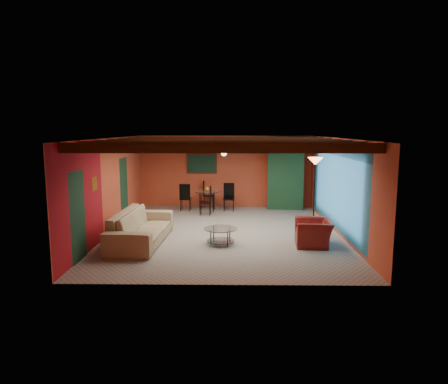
{
  "coord_description": "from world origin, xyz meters",
  "views": [
    {
      "loc": [
        0.18,
        -11.47,
        2.97
      ],
      "look_at": [
        0.0,
        0.2,
        1.15
      ],
      "focal_mm": 32.8,
      "sensor_mm": 36.0,
      "label": 1
    }
  ],
  "objects_px": {
    "dining_table": "(207,197)",
    "armoire": "(284,179)",
    "floor_lamp": "(314,194)",
    "potted_plant": "(285,142)",
    "coffee_table": "(220,236)",
    "sofa": "(141,227)",
    "armchair": "(313,233)",
    "vase": "(207,181)"
  },
  "relations": [
    {
      "from": "coffee_table",
      "to": "potted_plant",
      "type": "height_order",
      "value": "potted_plant"
    },
    {
      "from": "dining_table",
      "to": "armchair",
      "type": "bearing_deg",
      "value": -55.96
    },
    {
      "from": "vase",
      "to": "potted_plant",
      "type": "bearing_deg",
      "value": 11.03
    },
    {
      "from": "dining_table",
      "to": "floor_lamp",
      "type": "height_order",
      "value": "floor_lamp"
    },
    {
      "from": "armchair",
      "to": "coffee_table",
      "type": "relative_size",
      "value": 1.19
    },
    {
      "from": "sofa",
      "to": "floor_lamp",
      "type": "relative_size",
      "value": 1.35
    },
    {
      "from": "coffee_table",
      "to": "floor_lamp",
      "type": "xyz_separation_m",
      "value": [
        2.72,
        1.66,
        0.85
      ]
    },
    {
      "from": "armoire",
      "to": "armchair",
      "type": "bearing_deg",
      "value": -81.54
    },
    {
      "from": "sofa",
      "to": "dining_table",
      "type": "distance_m",
      "value": 4.5
    },
    {
      "from": "sofa",
      "to": "vase",
      "type": "relative_size",
      "value": 16.63
    },
    {
      "from": "sofa",
      "to": "armchair",
      "type": "distance_m",
      "value": 4.46
    },
    {
      "from": "vase",
      "to": "armchair",
      "type": "bearing_deg",
      "value": -55.96
    },
    {
      "from": "armchair",
      "to": "armoire",
      "type": "distance_m",
      "value": 5.02
    },
    {
      "from": "sofa",
      "to": "potted_plant",
      "type": "bearing_deg",
      "value": -39.3
    },
    {
      "from": "sofa",
      "to": "potted_plant",
      "type": "relative_size",
      "value": 6.34
    },
    {
      "from": "armchair",
      "to": "dining_table",
      "type": "distance_m",
      "value": 5.32
    },
    {
      "from": "floor_lamp",
      "to": "sofa",
      "type": "bearing_deg",
      "value": -162.37
    },
    {
      "from": "coffee_table",
      "to": "armoire",
      "type": "height_order",
      "value": "armoire"
    },
    {
      "from": "sofa",
      "to": "coffee_table",
      "type": "distance_m",
      "value": 2.09
    },
    {
      "from": "floor_lamp",
      "to": "vase",
      "type": "height_order",
      "value": "floor_lamp"
    },
    {
      "from": "floor_lamp",
      "to": "armoire",
      "type": "bearing_deg",
      "value": 97.82
    },
    {
      "from": "dining_table",
      "to": "armoire",
      "type": "relative_size",
      "value": 0.87
    },
    {
      "from": "armchair",
      "to": "armoire",
      "type": "relative_size",
      "value": 0.46
    },
    {
      "from": "potted_plant",
      "to": "vase",
      "type": "height_order",
      "value": "potted_plant"
    },
    {
      "from": "armchair",
      "to": "floor_lamp",
      "type": "xyz_separation_m",
      "value": [
        0.33,
        1.68,
        0.74
      ]
    },
    {
      "from": "floor_lamp",
      "to": "potted_plant",
      "type": "distance_m",
      "value": 3.59
    },
    {
      "from": "floor_lamp",
      "to": "vase",
      "type": "bearing_deg",
      "value": 140.56
    },
    {
      "from": "floor_lamp",
      "to": "potted_plant",
      "type": "relative_size",
      "value": 4.68
    },
    {
      "from": "armchair",
      "to": "coffee_table",
      "type": "distance_m",
      "value": 2.39
    },
    {
      "from": "dining_table",
      "to": "potted_plant",
      "type": "bearing_deg",
      "value": 11.03
    },
    {
      "from": "armchair",
      "to": "vase",
      "type": "height_order",
      "value": "vase"
    },
    {
      "from": "armoire",
      "to": "vase",
      "type": "relative_size",
      "value": 12.77
    },
    {
      "from": "armchair",
      "to": "potted_plant",
      "type": "height_order",
      "value": "potted_plant"
    },
    {
      "from": "coffee_table",
      "to": "dining_table",
      "type": "distance_m",
      "value": 4.43
    },
    {
      "from": "sofa",
      "to": "armoire",
      "type": "height_order",
      "value": "armoire"
    },
    {
      "from": "armchair",
      "to": "armoire",
      "type": "bearing_deg",
      "value": -173.71
    },
    {
      "from": "sofa",
      "to": "coffee_table",
      "type": "height_order",
      "value": "sofa"
    },
    {
      "from": "armoire",
      "to": "vase",
      "type": "distance_m",
      "value": 2.91
    },
    {
      "from": "coffee_table",
      "to": "potted_plant",
      "type": "bearing_deg",
      "value": 65.31
    },
    {
      "from": "sofa",
      "to": "vase",
      "type": "height_order",
      "value": "vase"
    },
    {
      "from": "sofa",
      "to": "vase",
      "type": "xyz_separation_m",
      "value": [
        1.48,
        4.24,
        0.68
      ]
    },
    {
      "from": "armoire",
      "to": "sofa",
      "type": "bearing_deg",
      "value": -124.99
    }
  ]
}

